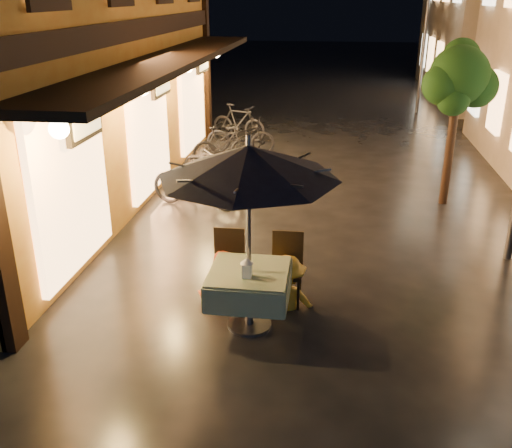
# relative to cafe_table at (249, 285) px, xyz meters

# --- Properties ---
(ground) EXTENTS (90.00, 90.00, 0.00)m
(ground) POSITION_rel_cafe_table_xyz_m (0.77, 0.52, -0.59)
(ground) COLOR black
(ground) RESTS_ON ground
(west_building) EXTENTS (5.90, 11.40, 7.40)m
(west_building) POSITION_rel_cafe_table_xyz_m (-4.96, 4.52, 3.12)
(west_building) COLOR #BF762A
(west_building) RESTS_ON ground
(street_tree) EXTENTS (1.43, 1.20, 3.15)m
(street_tree) POSITION_rel_cafe_table_xyz_m (3.18, 5.04, 1.83)
(street_tree) COLOR black
(street_tree) RESTS_ON ground
(streetlamp_far) EXTENTS (0.36, 0.36, 4.23)m
(streetlamp_far) POSITION_rel_cafe_table_xyz_m (3.77, 14.52, 2.33)
(streetlamp_far) COLOR #59595E
(streetlamp_far) RESTS_ON ground
(cafe_table) EXTENTS (0.99, 0.99, 0.78)m
(cafe_table) POSITION_rel_cafe_table_xyz_m (0.00, 0.00, 0.00)
(cafe_table) COLOR #59595E
(cafe_table) RESTS_ON ground
(patio_umbrella) EXTENTS (2.13, 2.13, 2.46)m
(patio_umbrella) POSITION_rel_cafe_table_xyz_m (0.00, 0.00, 1.56)
(patio_umbrella) COLOR #59595E
(patio_umbrella) RESTS_ON ground
(cafe_chair_left) EXTENTS (0.42, 0.42, 0.97)m
(cafe_chair_left) POSITION_rel_cafe_table_xyz_m (-0.40, 0.74, -0.05)
(cafe_chair_left) COLOR black
(cafe_chair_left) RESTS_ON ground
(cafe_chair_right) EXTENTS (0.42, 0.42, 0.97)m
(cafe_chair_right) POSITION_rel_cafe_table_xyz_m (0.40, 0.74, -0.05)
(cafe_chair_right) COLOR black
(cafe_chair_right) RESTS_ON ground
(table_lantern) EXTENTS (0.16, 0.16, 0.25)m
(table_lantern) POSITION_rel_cafe_table_xyz_m (0.00, -0.17, 0.33)
(table_lantern) COLOR white
(table_lantern) RESTS_ON cafe_table
(person_orange) EXTENTS (0.74, 0.60, 1.47)m
(person_orange) POSITION_rel_cafe_table_xyz_m (-0.45, 0.55, 0.15)
(person_orange) COLOR #C9481B
(person_orange) RESTS_ON ground
(person_yellow) EXTENTS (0.99, 0.70, 1.40)m
(person_yellow) POSITION_rel_cafe_table_xyz_m (0.41, 0.57, 0.11)
(person_yellow) COLOR yellow
(person_yellow) RESTS_ON ground
(bicycle_0) EXTENTS (2.00, 1.11, 1.00)m
(bicycle_0) POSITION_rel_cafe_table_xyz_m (-1.67, 4.14, -0.09)
(bicycle_0) COLOR black
(bicycle_0) RESTS_ON ground
(bicycle_1) EXTENTS (1.50, 0.42, 0.90)m
(bicycle_1) POSITION_rel_cafe_table_xyz_m (-1.59, 4.58, -0.14)
(bicycle_1) COLOR black
(bicycle_1) RESTS_ON ground
(bicycle_2) EXTENTS (1.77, 1.11, 0.88)m
(bicycle_2) POSITION_rel_cafe_table_xyz_m (-1.61, 5.71, -0.15)
(bicycle_2) COLOR #222228
(bicycle_2) RESTS_ON ground
(bicycle_3) EXTENTS (1.58, 1.00, 0.92)m
(bicycle_3) POSITION_rel_cafe_table_xyz_m (-1.73, 7.22, -0.13)
(bicycle_3) COLOR black
(bicycle_3) RESTS_ON ground
(bicycle_4) EXTENTS (1.78, 0.63, 0.93)m
(bicycle_4) POSITION_rel_cafe_table_xyz_m (-1.47, 8.23, -0.12)
(bicycle_4) COLOR black
(bicycle_4) RESTS_ON ground
(bicycle_5) EXTENTS (1.75, 1.05, 1.02)m
(bicycle_5) POSITION_rel_cafe_table_xyz_m (-1.76, 9.65, -0.08)
(bicycle_5) COLOR black
(bicycle_5) RESTS_ON ground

